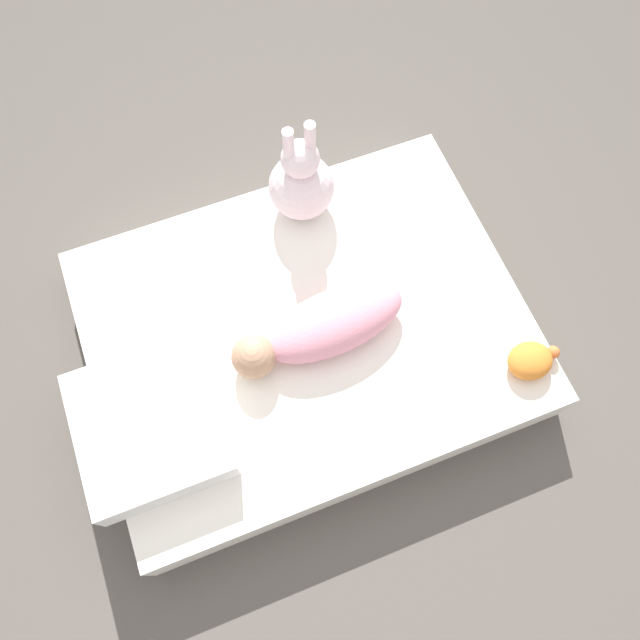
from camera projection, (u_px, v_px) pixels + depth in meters
ground_plane at (307, 343)px, 1.95m from camera, size 12.00×12.00×0.00m
bed_mattress at (307, 334)px, 1.87m from camera, size 1.24×0.96×0.17m
swaddled_baby at (321, 327)px, 1.73m from camera, size 0.52×0.22×0.12m
pillow at (150, 425)px, 1.63m from camera, size 0.36×0.39×0.11m
bunny_plush at (301, 182)px, 1.83m from camera, size 0.20×0.20×0.36m
turtle_plush at (531, 360)px, 1.72m from camera, size 0.16×0.11×0.07m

